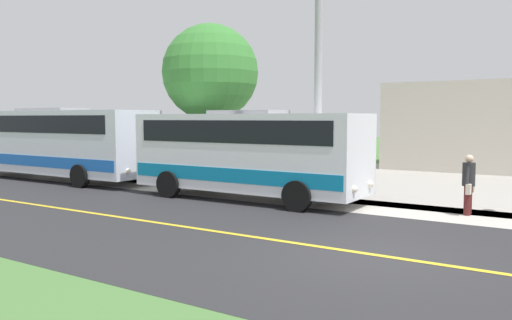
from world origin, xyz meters
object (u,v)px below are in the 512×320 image
at_px(transit_bus_rear, 53,140).
at_px(tree_curbside, 210,73).
at_px(pedestrian_with_bags, 469,183).
at_px(street_light_pole, 316,68).
at_px(shuttle_bus_front, 248,151).

bearing_deg(transit_bus_rear, tree_curbside, 114.24).
bearing_deg(tree_curbside, transit_bus_rear, -65.76).
xyz_separation_m(pedestrian_with_bags, street_light_pole, (0.55, -4.38, 3.30)).
relative_size(shuttle_bus_front, pedestrian_with_bags, 4.78).
bearing_deg(pedestrian_with_bags, transit_bus_rear, -86.91).
xyz_separation_m(transit_bus_rear, pedestrian_with_bags, (-0.91, 16.82, -0.81)).
bearing_deg(transit_bus_rear, pedestrian_with_bags, 93.09).
distance_m(pedestrian_with_bags, tree_curbside, 11.20).
bearing_deg(street_light_pole, transit_bus_rear, -88.35).
height_order(transit_bus_rear, street_light_pole, street_light_pole).
distance_m(shuttle_bus_front, transit_bus_rear, 10.20).
height_order(shuttle_bus_front, pedestrian_with_bags, shuttle_bus_front).
bearing_deg(transit_bus_rear, street_light_pole, 91.65).
relative_size(transit_bus_rear, pedestrian_with_bags, 6.41).
distance_m(transit_bus_rear, pedestrian_with_bags, 16.87).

